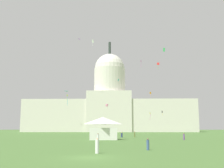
% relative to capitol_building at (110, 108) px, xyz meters
% --- Properties ---
extents(ground_plane, '(800.00, 800.00, 0.00)m').
position_rel_capitol_building_xyz_m(ground_plane, '(4.37, -171.19, -17.00)').
color(ground_plane, '#42662D').
extents(capitol_building, '(118.83, 27.09, 65.39)m').
position_rel_capitol_building_xyz_m(capitol_building, '(0.00, 0.00, 0.00)').
color(capitol_building, beige).
rests_on(capitol_building, ground_plane).
extents(event_tent, '(7.31, 6.35, 5.39)m').
position_rel_capitol_building_xyz_m(event_tent, '(3.12, -130.49, -14.34)').
color(event_tent, white).
rests_on(event_tent, ground_plane).
extents(person_denim_near_tree_east, '(0.42, 0.42, 1.49)m').
position_rel_capitol_building_xyz_m(person_denim_near_tree_east, '(10.79, -162.02, -16.32)').
color(person_denim_near_tree_east, '#3D5684').
rests_on(person_denim_near_tree_east, ground_plane).
extents(person_purple_front_left, '(0.43, 0.43, 1.63)m').
position_rel_capitol_building_xyz_m(person_purple_front_left, '(22.25, -131.68, -16.23)').
color(person_purple_front_left, '#703D93').
rests_on(person_purple_front_left, ground_plane).
extents(person_white_front_center, '(0.49, 0.49, 1.71)m').
position_rel_capitol_building_xyz_m(person_white_front_center, '(4.65, -166.85, -16.22)').
color(person_white_front_center, silver).
rests_on(person_white_front_center, ground_plane).
extents(person_white_mid_left, '(0.49, 0.49, 1.77)m').
position_rel_capitol_building_xyz_m(person_white_mid_left, '(2.94, -143.44, -16.18)').
color(person_white_mid_left, silver).
rests_on(person_white_mid_left, ground_plane).
extents(person_navy_deep_crowd, '(0.64, 0.64, 1.53)m').
position_rel_capitol_building_xyz_m(person_navy_deep_crowd, '(7.79, -114.32, -16.31)').
color(person_navy_deep_crowd, navy).
rests_on(person_navy_deep_crowd, ground_plane).
extents(person_olive_back_right, '(0.46, 0.46, 1.81)m').
position_rel_capitol_building_xyz_m(person_olive_back_right, '(11.69, -112.71, -16.13)').
color(person_olive_back_right, olive).
rests_on(person_olive_back_right, ground_plane).
extents(kite_green_mid, '(0.77, 0.49, 1.54)m').
position_rel_capitol_building_xyz_m(kite_green_mid, '(25.07, -89.98, 16.75)').
color(kite_green_mid, green).
extents(kite_red_mid, '(1.04, 0.50, 3.35)m').
position_rel_capitol_building_xyz_m(kite_red_mid, '(23.45, -83.65, 12.20)').
color(kite_red_mid, red).
extents(kite_violet_high, '(1.49, 1.05, 2.03)m').
position_rel_capitol_building_xyz_m(kite_violet_high, '(-18.42, -28.62, 41.03)').
color(kite_violet_high, purple).
extents(kite_black_low, '(0.43, 0.55, 2.40)m').
position_rel_capitol_building_xyz_m(kite_black_low, '(28.46, -58.07, -6.48)').
color(kite_black_low, black).
extents(kite_magenta_high, '(0.41, 0.80, 4.30)m').
position_rel_capitol_building_xyz_m(kite_magenta_high, '(19.94, -37.15, 24.34)').
color(kite_magenta_high, '#D1339E').
extents(kite_pink_low, '(1.17, 1.16, 2.24)m').
position_rel_capitol_building_xyz_m(kite_pink_low, '(1.33, -70.61, -3.94)').
color(kite_pink_low, pink).
extents(kite_gold_low, '(0.55, 0.79, 4.14)m').
position_rel_capitol_building_xyz_m(kite_gold_low, '(23.66, -46.60, -6.83)').
color(kite_gold_low, gold).
extents(kite_turquoise_mid, '(0.76, 0.76, 1.17)m').
position_rel_capitol_building_xyz_m(kite_turquoise_mid, '(6.61, -50.60, 11.32)').
color(kite_turquoise_mid, teal).
extents(kite_cyan_low, '(1.46, 1.68, 3.98)m').
position_rel_capitol_building_xyz_m(kite_cyan_low, '(-8.52, -114.36, -3.67)').
color(kite_cyan_low, '#33BCDB').
extents(kite_orange_mid, '(0.84, 0.69, 2.48)m').
position_rel_capitol_building_xyz_m(kite_orange_mid, '(22.03, -65.10, 2.21)').
color(kite_orange_mid, orange).
extents(kite_white_high, '(1.04, 0.55, 2.87)m').
position_rel_capitol_building_xyz_m(kite_white_high, '(-4.55, -80.62, 23.40)').
color(kite_white_high, white).
extents(kite_yellow_mid, '(1.05, 0.66, 3.45)m').
position_rel_capitol_building_xyz_m(kite_yellow_mid, '(-26.50, -21.57, 6.10)').
color(kite_yellow_mid, yellow).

